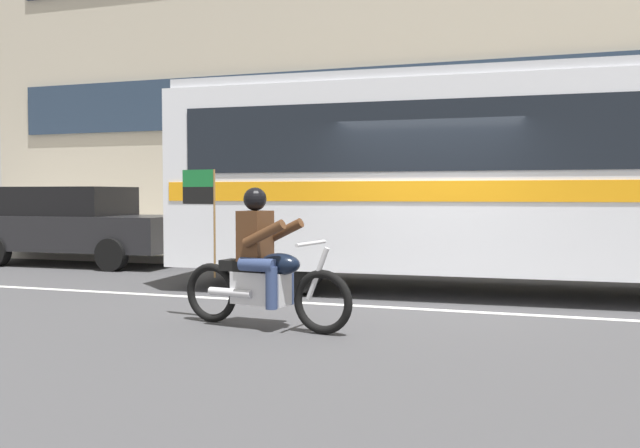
{
  "coord_description": "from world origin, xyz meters",
  "views": [
    {
      "loc": [
        1.33,
        -9.01,
        1.49
      ],
      "look_at": [
        -1.51,
        -0.17,
        1.07
      ],
      "focal_mm": 36.81,
      "sensor_mm": 36.0,
      "label": 1
    }
  ],
  "objects_px": {
    "transit_bus": "(527,168)",
    "fire_hydrant": "(305,240)",
    "parked_sedan_curbside": "(76,224)",
    "motorcycle_with_rider": "(262,268)"
  },
  "relations": [
    {
      "from": "transit_bus",
      "to": "motorcycle_with_rider",
      "type": "bearing_deg",
      "value": -128.46
    },
    {
      "from": "parked_sedan_curbside",
      "to": "motorcycle_with_rider",
      "type": "bearing_deg",
      "value": -37.69
    },
    {
      "from": "parked_sedan_curbside",
      "to": "transit_bus",
      "type": "bearing_deg",
      "value": -8.68
    },
    {
      "from": "transit_bus",
      "to": "fire_hydrant",
      "type": "height_order",
      "value": "transit_bus"
    },
    {
      "from": "motorcycle_with_rider",
      "to": "fire_hydrant",
      "type": "relative_size",
      "value": 2.9
    },
    {
      "from": "transit_bus",
      "to": "fire_hydrant",
      "type": "bearing_deg",
      "value": 147.27
    },
    {
      "from": "parked_sedan_curbside",
      "to": "fire_hydrant",
      "type": "distance_m",
      "value": 4.85
    },
    {
      "from": "motorcycle_with_rider",
      "to": "parked_sedan_curbside",
      "type": "height_order",
      "value": "motorcycle_with_rider"
    },
    {
      "from": "transit_bus",
      "to": "parked_sedan_curbside",
      "type": "xyz_separation_m",
      "value": [
        -9.09,
        1.39,
        -1.03
      ]
    },
    {
      "from": "transit_bus",
      "to": "parked_sedan_curbside",
      "type": "height_order",
      "value": "transit_bus"
    }
  ]
}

